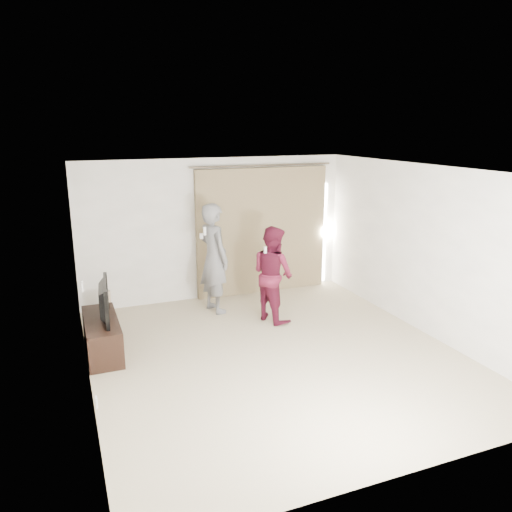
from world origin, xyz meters
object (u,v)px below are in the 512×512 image
Objects in this scene: tv_console at (102,336)px; person_woman at (273,274)px; tv at (99,301)px; person_man at (214,258)px.

person_woman is at bearing 5.49° from tv_console.
tv is 2.78m from person_woman.
tv_console is at bearing -175.15° from tv.
tv_console is at bearing -174.51° from person_woman.
person_woman reaches higher than tv.
tv is 0.50× the size of person_man.
person_man is 1.20× the size of person_woman.
tv_console is at bearing -153.14° from person_man.
tv_console is 0.53m from tv.
person_man is (1.99, 1.01, 0.70)m from tv_console.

